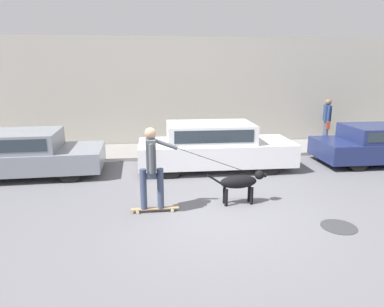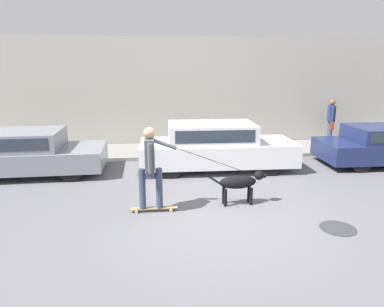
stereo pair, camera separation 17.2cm
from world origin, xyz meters
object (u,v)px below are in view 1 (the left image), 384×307
at_px(skateboarder, 152,164).
at_px(pedestrian_with_bag, 327,119).
at_px(parked_car_0, 24,154).
at_px(parked_car_1, 214,147).
at_px(parked_car_2, 384,145).
at_px(dog, 241,182).

xyz_separation_m(skateboarder, pedestrian_with_bag, (6.61, 5.47, -0.01)).
relative_size(skateboarder, pedestrian_with_bag, 1.68).
bearing_deg(pedestrian_with_bag, skateboarder, 55.91).
bearing_deg(parked_car_0, parked_car_1, -1.92).
relative_size(parked_car_1, pedestrian_with_bag, 2.70).
height_order(parked_car_1, skateboarder, skateboarder).
relative_size(parked_car_0, skateboarder, 1.49).
distance_m(parked_car_0, skateboarder, 4.55).
height_order(parked_car_2, skateboarder, skateboarder).
distance_m(parked_car_2, skateboarder, 7.75).
distance_m(parked_car_1, parked_car_2, 5.36).
height_order(parked_car_1, parked_car_2, parked_car_1).
height_order(parked_car_0, skateboarder, skateboarder).
relative_size(parked_car_1, parked_car_2, 1.05).
height_order(dog, skateboarder, skateboarder).
bearing_deg(pedestrian_with_bag, dog, 64.42).
distance_m(parked_car_0, parked_car_2, 10.65).
distance_m(parked_car_1, pedestrian_with_bag, 5.45).
bearing_deg(parked_car_0, skateboarder, -41.78).
xyz_separation_m(parked_car_0, pedestrian_with_bag, (10.09, 2.57, 0.41)).
distance_m(parked_car_1, skateboarder, 3.44).
xyz_separation_m(dog, pedestrian_with_bag, (4.71, 5.25, 0.52)).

